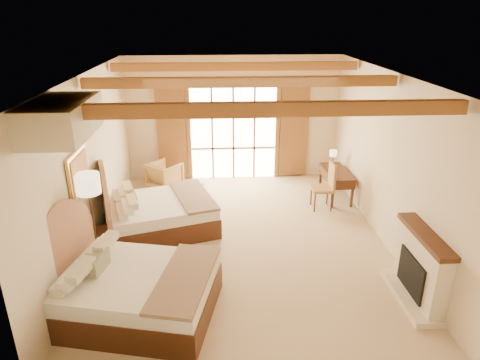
{
  "coord_description": "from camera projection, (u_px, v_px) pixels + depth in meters",
  "views": [
    {
      "loc": [
        -0.47,
        -7.39,
        4.21
      ],
      "look_at": [
        -0.02,
        0.2,
        1.2
      ],
      "focal_mm": 32.0,
      "sensor_mm": 36.0,
      "label": 1
    }
  ],
  "objects": [
    {
      "name": "floor",
      "position": [
        242.0,
        240.0,
        8.44
      ],
      "size": [
        7.0,
        7.0,
        0.0
      ],
      "primitive_type": "plane",
      "color": "#CAAE89",
      "rests_on": "ground"
    },
    {
      "name": "wall_back",
      "position": [
        233.0,
        119.0,
        11.09
      ],
      "size": [
        5.5,
        0.0,
        5.5
      ],
      "primitive_type": "plane",
      "rotation": [
        1.57,
        0.0,
        0.0
      ],
      "color": "beige",
      "rests_on": "ground"
    },
    {
      "name": "wall_left",
      "position": [
        89.0,
        167.0,
        7.69
      ],
      "size": [
        0.0,
        7.0,
        7.0
      ],
      "primitive_type": "plane",
      "rotation": [
        1.57,
        0.0,
        1.57
      ],
      "color": "beige",
      "rests_on": "ground"
    },
    {
      "name": "wall_right",
      "position": [
        388.0,
        161.0,
        8.0
      ],
      "size": [
        0.0,
        7.0,
        7.0
      ],
      "primitive_type": "plane",
      "rotation": [
        1.57,
        0.0,
        -1.57
      ],
      "color": "beige",
      "rests_on": "ground"
    },
    {
      "name": "ceiling",
      "position": [
        242.0,
        75.0,
        7.26
      ],
      "size": [
        7.0,
        7.0,
        0.0
      ],
      "primitive_type": "plane",
      "rotation": [
        3.14,
        0.0,
        0.0
      ],
      "color": "#AB7137",
      "rests_on": "ground"
    },
    {
      "name": "ceiling_beams",
      "position": [
        242.0,
        82.0,
        7.3
      ],
      "size": [
        5.39,
        4.6,
        0.18
      ],
      "primitive_type": null,
      "color": "#995F30",
      "rests_on": "ceiling"
    },
    {
      "name": "french_doors",
      "position": [
        233.0,
        133.0,
        11.17
      ],
      "size": [
        3.95,
        0.08,
        2.6
      ],
      "color": "white",
      "rests_on": "ground"
    },
    {
      "name": "fireplace",
      "position": [
        419.0,
        271.0,
        6.53
      ],
      "size": [
        0.46,
        1.4,
        1.16
      ],
      "color": "beige",
      "rests_on": "ground"
    },
    {
      "name": "painting",
      "position": [
        79.0,
        173.0,
        6.94
      ],
      "size": [
        0.06,
        0.95,
        0.75
      ],
      "color": "gold",
      "rests_on": "wall_left"
    },
    {
      "name": "canopy_valance",
      "position": [
        61.0,
        119.0,
        5.36
      ],
      "size": [
        0.7,
        1.4,
        0.45
      ],
      "primitive_type": "cube",
      "color": "beige",
      "rests_on": "ceiling"
    },
    {
      "name": "bed_near",
      "position": [
        124.0,
        287.0,
        6.24
      ],
      "size": [
        2.59,
        2.15,
        1.48
      ],
      "rotation": [
        0.0,
        0.0,
        -0.22
      ],
      "color": "#472814",
      "rests_on": "floor"
    },
    {
      "name": "bed_far",
      "position": [
        151.0,
        211.0,
        8.66
      ],
      "size": [
        2.59,
        2.18,
        1.41
      ],
      "rotation": [
        0.0,
        0.0,
        0.3
      ],
      "color": "#472814",
      "rests_on": "floor"
    },
    {
      "name": "nightstand",
      "position": [
        107.0,
        242.0,
        7.82
      ],
      "size": [
        0.52,
        0.52,
        0.53
      ],
      "primitive_type": "cube",
      "rotation": [
        0.0,
        0.0,
        0.21
      ],
      "color": "#472814",
      "rests_on": "floor"
    },
    {
      "name": "floor_lamp",
      "position": [
        89.0,
        190.0,
        6.78
      ],
      "size": [
        0.39,
        0.39,
        1.83
      ],
      "color": "#362917",
      "rests_on": "floor"
    },
    {
      "name": "armchair",
      "position": [
        165.0,
        175.0,
        10.84
      ],
      "size": [
        1.01,
        1.02,
        0.67
      ],
      "primitive_type": "imported",
      "rotation": [
        0.0,
        0.0,
        -3.84
      ],
      "color": "#AE8447",
      "rests_on": "floor"
    },
    {
      "name": "ottoman",
      "position": [
        190.0,
        193.0,
        10.13
      ],
      "size": [
        0.63,
        0.63,
        0.38
      ],
      "primitive_type": "cube",
      "rotation": [
        0.0,
        0.0,
        -0.24
      ],
      "color": "#A96E50",
      "rests_on": "floor"
    },
    {
      "name": "desk",
      "position": [
        336.0,
        183.0,
        10.25
      ],
      "size": [
        0.58,
        1.27,
        0.68
      ],
      "rotation": [
        0.0,
        0.0,
        0.03
      ],
      "color": "#472814",
      "rests_on": "floor"
    },
    {
      "name": "desk_chair",
      "position": [
        323.0,
        194.0,
        9.69
      ],
      "size": [
        0.48,
        0.48,
        1.08
      ],
      "rotation": [
        0.0,
        0.0,
        0.01
      ],
      "color": "olive",
      "rests_on": "floor"
    },
    {
      "name": "desk_lamp",
      "position": [
        333.0,
        154.0,
        10.47
      ],
      "size": [
        0.18,
        0.18,
        0.36
      ],
      "color": "#362917",
      "rests_on": "desk"
    }
  ]
}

